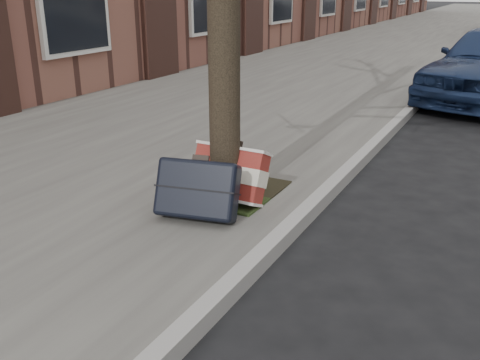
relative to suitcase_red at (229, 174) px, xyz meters
The scene contains 5 objects.
ground 2.15m from the suitcase_red, 27.63° to the right, with size 120.00×120.00×0.00m, color black.
near_sidewalk 14.14m from the suitcase_red, 97.40° to the left, with size 5.00×70.00×0.12m, color slate.
dirt_patch 0.34m from the suitcase_red, 119.14° to the left, with size 0.85×0.85×0.01m, color black.
suitcase_red is the anchor object (origin of this frame).
suitcase_navy 0.43m from the suitcase_red, 95.07° to the right, with size 0.63×0.20×0.45m, color black.
Camera 1 is at (0.15, -2.67, 1.85)m, focal length 40.00 mm.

